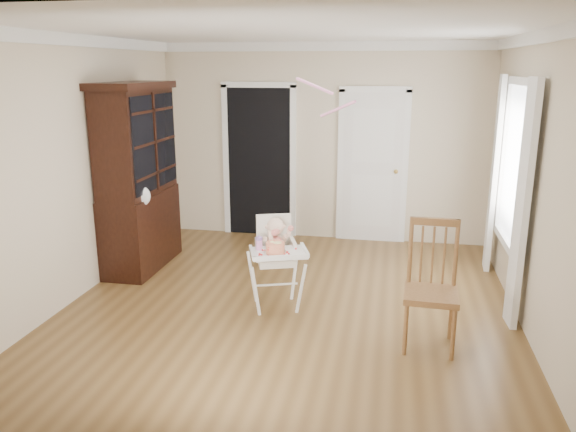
% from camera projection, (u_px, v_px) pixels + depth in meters
% --- Properties ---
extents(floor, '(5.00, 5.00, 0.00)m').
position_uv_depth(floor, '(289.00, 307.00, 5.75)').
color(floor, brown).
rests_on(floor, ground).
extents(ceiling, '(5.00, 5.00, 0.00)m').
position_uv_depth(ceiling, '(289.00, 30.00, 5.05)').
color(ceiling, white).
rests_on(ceiling, wall_back).
extents(wall_back, '(4.50, 0.00, 4.50)m').
position_uv_depth(wall_back, '(322.00, 143.00, 7.77)').
color(wall_back, beige).
rests_on(wall_back, floor).
extents(wall_left, '(0.00, 5.00, 5.00)m').
position_uv_depth(wall_left, '(76.00, 169.00, 5.81)').
color(wall_left, beige).
rests_on(wall_left, floor).
extents(wall_right, '(0.00, 5.00, 5.00)m').
position_uv_depth(wall_right, '(537.00, 186.00, 4.99)').
color(wall_right, beige).
rests_on(wall_right, floor).
extents(crown_molding, '(4.50, 5.00, 0.12)m').
position_uv_depth(crown_molding, '(289.00, 37.00, 5.06)').
color(crown_molding, white).
rests_on(crown_molding, ceiling).
extents(doorway, '(1.06, 0.05, 2.22)m').
position_uv_depth(doorway, '(259.00, 159.00, 7.98)').
color(doorway, black).
rests_on(doorway, wall_back).
extents(closet_door, '(0.96, 0.09, 2.13)m').
position_uv_depth(closet_door, '(372.00, 169.00, 7.70)').
color(closet_door, white).
rests_on(closet_door, wall_back).
extents(window_right, '(0.13, 1.84, 2.30)m').
position_uv_depth(window_right, '(511.00, 176.00, 5.78)').
color(window_right, white).
rests_on(window_right, wall_right).
extents(high_chair, '(0.73, 0.82, 0.96)m').
position_uv_depth(high_chair, '(276.00, 252.00, 5.59)').
color(high_chair, white).
rests_on(high_chair, floor).
extents(baby, '(0.31, 0.23, 0.41)m').
position_uv_depth(baby, '(276.00, 239.00, 5.58)').
color(baby, beige).
rests_on(baby, high_chair).
extents(cake, '(0.23, 0.23, 0.11)m').
position_uv_depth(cake, '(275.00, 248.00, 5.32)').
color(cake, silver).
rests_on(cake, high_chair).
extents(sippy_cup, '(0.07, 0.07, 0.16)m').
position_uv_depth(sippy_cup, '(259.00, 243.00, 5.41)').
color(sippy_cup, '#D582BC').
rests_on(sippy_cup, high_chair).
extents(china_cabinet, '(0.58, 1.31, 2.21)m').
position_uv_depth(china_cabinet, '(138.00, 178.00, 6.65)').
color(china_cabinet, black).
rests_on(china_cabinet, floor).
extents(dining_chair, '(0.47, 0.47, 1.11)m').
position_uv_depth(dining_chair, '(431.00, 290.00, 4.84)').
color(dining_chair, brown).
rests_on(dining_chair, floor).
extents(streamer, '(0.41, 0.32, 0.15)m').
position_uv_depth(streamer, '(314.00, 86.00, 5.35)').
color(streamer, '#FF93C7').
rests_on(streamer, ceiling).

